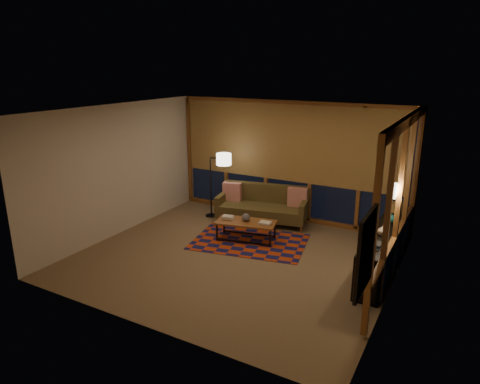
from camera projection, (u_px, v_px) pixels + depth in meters
The scene contains 21 objects.
floor at pixel (235, 257), 7.96m from camera, with size 5.50×5.00×0.01m, color #846D50.
ceiling at pixel (235, 111), 7.18m from camera, with size 5.50×5.00×0.01m, color silver.
walls at pixel (235, 188), 7.57m from camera, with size 5.51×5.01×2.70m.
window_wall_back at pixel (288, 161), 9.61m from camera, with size 5.30×0.16×2.60m, color brown, non-canonical shape.
window_wall_right at pixel (399, 201), 6.83m from camera, with size 0.16×3.70×2.60m, color brown, non-canonical shape.
wall_art at pixel (365, 252), 4.73m from camera, with size 0.06×0.74×0.94m, color red, non-canonical shape.
wall_sconce at pixel (395, 191), 6.67m from camera, with size 0.12×0.18×0.22m, color white, non-canonical shape.
sofa at pixel (262, 205), 9.60m from camera, with size 1.99×0.81×0.82m, color brown, non-canonical shape.
pillow_left at pixel (232, 192), 9.87m from camera, with size 0.43×0.14×0.43m, color #B31B0F, non-canonical shape.
pillow_right at pixel (297, 197), 9.46m from camera, with size 0.43×0.14×0.43m, color #B31B0F, non-canonical shape.
area_rug at pixel (249, 242), 8.64m from camera, with size 2.23×1.49×0.01m, color #B33710.
coffee_table at pixel (246, 231), 8.69m from camera, with size 1.20×0.55×0.40m, color brown, non-canonical shape.
book_stack_a at pixel (228, 217), 8.76m from camera, with size 0.25×0.20×0.07m, color beige, non-canonical shape.
book_stack_b at pixel (265, 223), 8.50m from camera, with size 0.25×0.20×0.05m, color beige, non-canonical shape.
ceramic_pot at pixel (246, 217), 8.62m from camera, with size 0.17×0.17×0.17m, color #26262B.
floor_lamp at pixel (211, 184), 9.91m from camera, with size 0.51×0.34×1.54m, color black, non-canonical shape.
bookshelf at pixel (385, 247), 7.52m from camera, with size 0.40×2.94×0.74m, color black, non-canonical shape.
basket at pixel (396, 207), 8.17m from camera, with size 0.23×0.23×0.18m, color #A5804B.
teal_bowl at pixel (391, 218), 7.61m from camera, with size 0.15×0.15×0.15m, color teal.
vase at pixel (383, 230), 7.03m from camera, with size 0.18×0.18×0.19m, color tan.
shelf_book_stack at pixel (376, 245), 6.59m from camera, with size 0.19×0.27×0.08m, color beige, non-canonical shape.
Camera 1 is at (3.59, -6.32, 3.45)m, focal length 32.00 mm.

